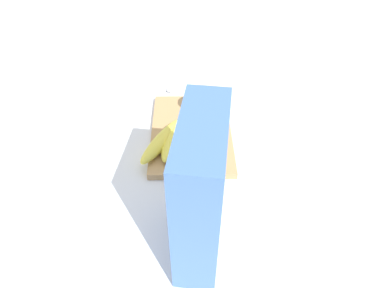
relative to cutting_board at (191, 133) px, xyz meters
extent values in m
plane|color=white|center=(0.00, 0.00, -0.01)|extent=(2.40, 2.40, 0.00)
cube|color=tan|center=(0.00, 0.00, 0.00)|extent=(0.31, 0.20, 0.02)
cube|color=#4770B7|center=(0.31, 0.01, 0.13)|extent=(0.20, 0.10, 0.28)
cylinder|color=white|center=(-0.05, 0.04, 0.05)|extent=(0.06, 0.06, 0.08)
cylinder|color=#5193D1|center=(-0.05, 0.04, 0.05)|extent=(0.06, 0.06, 0.04)
cylinder|color=silver|center=(-0.05, 0.04, 0.09)|extent=(0.07, 0.07, 0.00)
cylinder|color=white|center=(0.05, 0.03, 0.05)|extent=(0.06, 0.06, 0.08)
cylinder|color=#DB384C|center=(0.05, 0.03, 0.05)|extent=(0.06, 0.06, 0.04)
cylinder|color=silver|center=(0.05, 0.03, 0.09)|extent=(0.06, 0.06, 0.00)
ellipsoid|color=#EAD949|center=(0.06, -0.07, 0.03)|extent=(0.17, 0.12, 0.03)
ellipsoid|color=#EAD949|center=(0.05, -0.04, 0.02)|extent=(0.16, 0.07, 0.03)
ellipsoid|color=#EAD949|center=(0.06, -0.02, 0.03)|extent=(0.17, 0.05, 0.04)
cylinder|color=brown|center=(-0.02, -0.03, 0.02)|extent=(0.01, 0.01, 0.02)
cylinder|color=silver|center=(-0.25, -0.01, 0.00)|extent=(0.08, 0.09, 0.01)
ellipsoid|color=silver|center=(-0.21, -0.06, 0.00)|extent=(0.04, 0.04, 0.01)
camera|label=1|loc=(0.67, -0.01, 0.56)|focal=32.03mm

